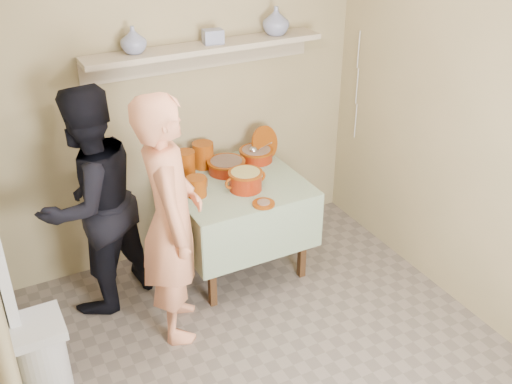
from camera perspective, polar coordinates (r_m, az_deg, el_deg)
ground at (r=3.97m, az=3.24°, el=-17.40°), size 3.50×3.50×0.00m
plate_stack_a at (r=4.57m, az=-6.75°, el=2.68°), size 0.15×0.15×0.20m
plate_stack_b at (r=4.70m, az=-5.06°, el=3.54°), size 0.17×0.17×0.20m
bowl_stack at (r=4.30m, az=-5.68°, el=0.53°), size 0.14×0.14×0.14m
empty_bowl at (r=4.45m, az=-5.68°, el=0.88°), size 0.16×0.16×0.05m
propped_lid at (r=4.84m, az=0.84°, el=4.70°), size 0.30×0.19×0.27m
vase_right at (r=4.66m, az=1.91°, el=15.98°), size 0.24×0.24×0.21m
vase_left at (r=4.25m, az=-11.61°, el=14.00°), size 0.25×0.25×0.18m
ceramic_box at (r=4.43m, az=-4.12°, el=14.55°), size 0.15×0.12×0.10m
person_cook at (r=3.86m, az=-8.09°, el=-2.69°), size 0.58×0.72×1.72m
person_helper at (r=4.24m, az=-15.43°, el=-0.97°), size 1.00×0.92×1.66m
room_shell at (r=3.02m, az=4.08°, el=4.23°), size 3.04×3.54×2.62m
serving_table at (r=4.57m, az=-1.97°, el=-0.25°), size 0.97×0.97×0.76m
cazuela_meat_a at (r=4.62m, az=-2.84°, el=2.57°), size 0.30×0.30×0.10m
cazuela_meat_b at (r=4.79m, az=0.02°, el=3.66°), size 0.28×0.28×0.10m
ladle at (r=4.73m, az=-0.20°, el=4.00°), size 0.08×0.26×0.19m
cazuela_rice at (r=4.35m, az=-1.00°, el=1.26°), size 0.33×0.25×0.14m
front_plate at (r=4.19m, az=0.73°, el=-1.10°), size 0.16×0.16×0.03m
wall_shelf at (r=4.47m, az=-4.92°, el=13.34°), size 1.80×0.25×0.21m
trash_bin at (r=3.89m, az=-19.72°, el=-14.78°), size 0.32×0.32×0.56m
electrical_cord at (r=5.06m, az=9.60°, el=9.91°), size 0.01×0.05×0.90m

